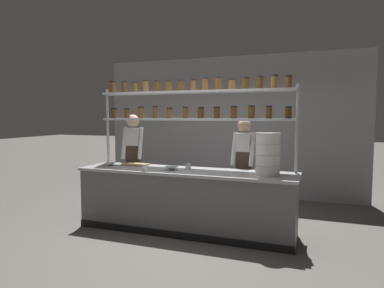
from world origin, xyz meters
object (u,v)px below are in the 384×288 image
object	(u,v)px
chef_left	(133,156)
cutting_board	(136,164)
spice_shelf_unit	(193,106)
prep_bowl_near_left	(172,168)
serving_cup_by_board	(145,168)
serving_cup_front	(188,166)
prep_bowl_center_front	(110,164)
chef_center	(244,163)
container_stack	(268,154)

from	to	relation	value
chef_left	cutting_board	size ratio (longest dim) A/B	4.36
spice_shelf_unit	cutting_board	world-z (taller)	spice_shelf_unit
prep_bowl_near_left	serving_cup_by_board	world-z (taller)	serving_cup_by_board
serving_cup_front	serving_cup_by_board	bearing A→B (deg)	-144.88
serving_cup_front	cutting_board	bearing A→B (deg)	174.06
spice_shelf_unit	cutting_board	size ratio (longest dim) A/B	7.90
cutting_board	prep_bowl_center_front	xyz separation A→B (m)	(-0.35, -0.20, 0.01)
chef_center	serving_cup_by_board	world-z (taller)	chef_center
chef_center	serving_cup_by_board	bearing A→B (deg)	-140.42
chef_center	serving_cup_front	bearing A→B (deg)	-138.60
chef_left	prep_bowl_near_left	world-z (taller)	chef_left
prep_bowl_center_front	serving_cup_front	xyz separation A→B (m)	(1.30, 0.10, 0.02)
chef_center	serving_cup_by_board	distance (m)	1.58
container_stack	prep_bowl_near_left	xyz separation A→B (m)	(-1.39, -0.05, -0.26)
prep_bowl_center_front	serving_cup_front	size ratio (longest dim) A/B	2.08
prep_bowl_near_left	serving_cup_front	bearing A→B (deg)	39.85
prep_bowl_near_left	prep_bowl_center_front	size ratio (longest dim) A/B	1.16
prep_bowl_near_left	serving_cup_front	xyz separation A→B (m)	(0.20, 0.17, 0.02)
spice_shelf_unit	cutting_board	distance (m)	1.34
serving_cup_by_board	serving_cup_front	bearing A→B (deg)	35.12
spice_shelf_unit	serving_cup_by_board	bearing A→B (deg)	-130.10
container_stack	prep_bowl_near_left	distance (m)	1.42
chef_center	serving_cup_front	xyz separation A→B (m)	(-0.72, -0.60, -0.00)
spice_shelf_unit	container_stack	bearing A→B (deg)	-16.75
prep_bowl_near_left	container_stack	bearing A→B (deg)	2.03
spice_shelf_unit	prep_bowl_near_left	size ratio (longest dim) A/B	15.29
spice_shelf_unit	chef_left	distance (m)	1.50
container_stack	serving_cup_by_board	distance (m)	1.76
spice_shelf_unit	serving_cup_by_board	world-z (taller)	spice_shelf_unit
spice_shelf_unit	chef_left	bearing A→B (deg)	168.97
spice_shelf_unit	chef_center	xyz separation A→B (m)	(0.73, 0.35, -0.90)
chef_center	cutting_board	distance (m)	1.75
serving_cup_by_board	prep_bowl_near_left	bearing A→B (deg)	31.94
container_stack	prep_bowl_near_left	world-z (taller)	container_stack
spice_shelf_unit	serving_cup_by_board	xyz separation A→B (m)	(-0.52, -0.62, -0.90)
cutting_board	serving_cup_front	size ratio (longest dim) A/B	4.67
prep_bowl_center_front	serving_cup_front	bearing A→B (deg)	4.60
container_stack	prep_bowl_center_front	xyz separation A→B (m)	(-2.50, 0.01, -0.27)
prep_bowl_near_left	serving_cup_front	size ratio (longest dim) A/B	2.41
chef_left	serving_cup_front	xyz separation A→B (m)	(1.22, -0.48, -0.05)
prep_bowl_near_left	chef_center	bearing A→B (deg)	39.64
chef_center	container_stack	distance (m)	0.89
chef_left	cutting_board	bearing A→B (deg)	-71.12
prep_bowl_near_left	prep_bowl_center_front	world-z (taller)	prep_bowl_near_left
chef_left	container_stack	xyz separation A→B (m)	(2.41, -0.60, 0.20)
chef_center	prep_bowl_near_left	bearing A→B (deg)	-138.54
chef_left	prep_bowl_center_front	bearing A→B (deg)	-114.02
cutting_board	serving_cup_front	world-z (taller)	serving_cup_front
chef_left	prep_bowl_center_front	world-z (taller)	chef_left
chef_left	chef_center	distance (m)	1.94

